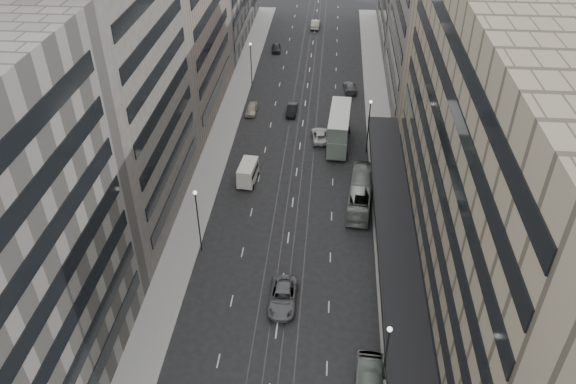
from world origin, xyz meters
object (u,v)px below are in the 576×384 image
(bus_far, at_px, (360,193))
(sedan_2, at_px, (283,297))
(panel_van, at_px, (248,172))
(double_decker, at_px, (339,128))

(bus_far, distance_m, sedan_2, 19.66)
(panel_van, bearing_deg, bus_far, -8.01)
(bus_far, distance_m, double_decker, 14.44)
(sedan_2, bearing_deg, bus_far, 65.93)
(sedan_2, bearing_deg, panel_van, 107.80)
(bus_far, xyz_separation_m, double_decker, (-2.88, 14.08, 1.40))
(panel_van, relative_size, sedan_2, 0.78)
(bus_far, relative_size, sedan_2, 1.89)
(bus_far, relative_size, panel_van, 2.41)
(double_decker, height_order, panel_van, double_decker)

